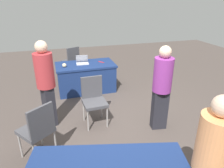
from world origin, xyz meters
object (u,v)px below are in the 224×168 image
object	(u,v)px
yarn_ball	(64,65)
chair_tucked_left	(38,128)
chair_near_front	(94,98)
chair_tucked_right	(72,60)
person_attendee_browsing	(46,81)
laptop_silver	(82,62)
table_foreground	(86,77)
person_attendee_standing	(211,160)
person_presenter	(162,85)
scissors_red	(101,62)

from	to	relation	value
yarn_ball	chair_tucked_left	bearing A→B (deg)	75.22
chair_near_front	chair_tucked_right	size ratio (longest dim) A/B	1.00
person_attendee_browsing	laptop_silver	bearing A→B (deg)	-52.33
person_attendee_browsing	yarn_ball	world-z (taller)	person_attendee_browsing
yarn_ball	chair_tucked_right	bearing A→B (deg)	-103.20
chair_near_front	person_attendee_browsing	xyz separation A→B (m)	(0.85, -0.19, 0.39)
table_foreground	chair_near_front	size ratio (longest dim) A/B	1.61
chair_tucked_left	person_attendee_standing	world-z (taller)	person_attendee_standing
person_attendee_standing	person_presenter	bearing A→B (deg)	53.05
chair_tucked_right	yarn_ball	world-z (taller)	chair_tucked_right
person_attendee_browsing	table_foreground	bearing A→B (deg)	-55.33
chair_tucked_left	table_foreground	bearing A→B (deg)	27.83
chair_tucked_right	table_foreground	bearing A→B (deg)	-103.68
chair_near_front	yarn_ball	xyz separation A→B (m)	(0.42, -1.49, 0.25)
chair_near_front	person_attendee_standing	bearing A→B (deg)	104.34
chair_near_front	yarn_ball	world-z (taller)	chair_near_front
chair_near_front	chair_tucked_left	distance (m)	1.27
table_foreground	person_attendee_standing	world-z (taller)	person_attendee_standing
chair_near_front	chair_tucked_left	world-z (taller)	chair_tucked_left
table_foreground	chair_near_front	xyz separation A→B (m)	(0.12, 1.61, 0.17)
chair_near_front	scissors_red	size ratio (longest dim) A/B	5.29
chair_near_front	yarn_ball	distance (m)	1.57
person_attendee_browsing	scissors_red	distance (m)	2.04
table_foreground	person_presenter	distance (m)	2.44
table_foreground	chair_near_front	bearing A→B (deg)	85.61
scissors_red	person_attendee_standing	bearing A→B (deg)	-33.22
chair_tucked_left	scissors_red	size ratio (longest dim) A/B	5.37
person_attendee_browsing	person_attendee_standing	bearing A→B (deg)	-168.81
laptop_silver	yarn_ball	size ratio (longest dim) A/B	3.29
yarn_ball	table_foreground	bearing A→B (deg)	-167.76
table_foreground	chair_tucked_right	world-z (taller)	chair_tucked_right
person_attendee_standing	yarn_ball	bearing A→B (deg)	83.83
scissors_red	laptop_silver	bearing A→B (deg)	-129.27
person_attendee_browsing	yarn_ball	distance (m)	1.38
table_foreground	person_presenter	size ratio (longest dim) A/B	0.95
chair_tucked_right	scissors_red	world-z (taller)	chair_tucked_right
person_presenter	scissors_red	distance (m)	2.27
table_foreground	scissors_red	size ratio (longest dim) A/B	8.52
chair_near_front	laptop_silver	world-z (taller)	chair_near_front
chair_tucked_left	laptop_silver	world-z (taller)	chair_tucked_left
chair_tucked_left	person_attendee_browsing	distance (m)	1.04
chair_tucked_left	person_attendee_browsing	bearing A→B (deg)	43.84
person_presenter	person_attendee_browsing	distance (m)	2.14
table_foreground	laptop_silver	xyz separation A→B (m)	(0.06, -0.07, 0.41)
chair_tucked_left	laptop_silver	distance (m)	2.68
person_presenter	person_attendee_browsing	size ratio (longest dim) A/B	0.96
person_attendee_standing	laptop_silver	world-z (taller)	person_attendee_standing
scissors_red	person_attendee_browsing	bearing A→B (deg)	-79.53
chair_near_front	person_attendee_standing	world-z (taller)	person_attendee_standing
scissors_red	chair_tucked_right	bearing A→B (deg)	175.32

